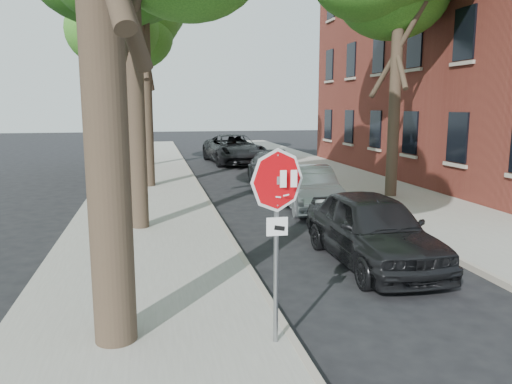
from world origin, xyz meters
TOP-DOWN VIEW (x-y plane):
  - ground at (0.00, 0.00)m, footprint 120.00×120.00m
  - sidewalk_left at (-2.50, 12.00)m, footprint 4.00×55.00m
  - sidewalk_right at (6.00, 12.00)m, footprint 4.00×55.00m
  - curb_left at (-0.45, 12.00)m, footprint 0.12×55.00m
  - curb_right at (3.95, 12.00)m, footprint 0.12×55.00m
  - stop_sign at (-0.70, -0.03)m, footprint 0.76×0.34m
  - tree_far at (-2.72, 21.11)m, footprint 5.29×4.91m
  - car_a at (2.17, 3.25)m, footprint 1.76×4.37m
  - car_b at (2.60, 8.85)m, footprint 1.84×4.26m
  - car_c at (2.60, 13.56)m, footprint 2.41×4.87m
  - car_d at (2.35, 22.14)m, footprint 3.19×6.12m

SIDE VIEW (x-z plane):
  - ground at x=0.00m, z-range 0.00..0.00m
  - sidewalk_left at x=-2.50m, z-range 0.00..0.12m
  - sidewalk_right at x=6.00m, z-range 0.00..0.12m
  - curb_left at x=-0.45m, z-range 0.00..0.13m
  - curb_right at x=3.95m, z-range 0.00..0.13m
  - car_b at x=2.60m, z-range 0.00..1.36m
  - car_c at x=2.60m, z-range 0.00..1.36m
  - car_a at x=2.17m, z-range 0.00..1.49m
  - car_d at x=2.35m, z-range 0.00..1.65m
  - stop_sign at x=-0.70m, z-range 0.64..3.25m
  - tree_far at x=-2.72m, z-range 2.55..11.88m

